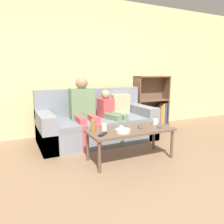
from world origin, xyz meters
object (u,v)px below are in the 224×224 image
at_px(couch, 97,124).
at_px(person_child, 111,112).
at_px(coffee_table, 131,132).
at_px(person_adult, 83,106).
at_px(snack_bowl, 123,131).
at_px(cup_near, 155,122).
at_px(tv_remote_1, 140,127).
at_px(tv_remote_2, 103,134).
at_px(bottle, 93,125).
at_px(tv_remote_0, 122,128).
at_px(tv_remote_3, 159,126).
at_px(cup_far, 104,128).
at_px(bookshelf, 151,108).

relative_size(couch, person_child, 2.24).
relative_size(coffee_table, person_child, 1.33).
relative_size(person_adult, snack_bowl, 5.89).
distance_m(cup_near, tv_remote_1, 0.31).
xyz_separation_m(tv_remote_2, snack_bowl, (0.28, -0.01, 0.01)).
bearing_deg(snack_bowl, bottle, 150.42).
distance_m(couch, person_adult, 0.45).
distance_m(couch, coffee_table, 1.03).
bearing_deg(tv_remote_0, tv_remote_3, -8.50).
xyz_separation_m(couch, person_child, (0.21, -0.15, 0.21)).
relative_size(couch, bottle, 9.72).
relative_size(tv_remote_0, tv_remote_3, 1.05).
bearing_deg(tv_remote_2, tv_remote_0, 73.86).
distance_m(coffee_table, cup_far, 0.39).
relative_size(bookshelf, coffee_table, 0.94).
height_order(couch, bottle, couch).
height_order(cup_near, tv_remote_2, cup_near).
bearing_deg(tv_remote_1, cup_far, -155.97).
height_order(cup_near, snack_bowl, cup_near).
height_order(person_adult, person_child, person_adult).
height_order(cup_near, tv_remote_1, cup_near).
bearing_deg(person_adult, tv_remote_2, -93.56).
relative_size(coffee_table, person_adult, 1.05).
bearing_deg(couch, tv_remote_1, -76.10).
height_order(bookshelf, tv_remote_3, bookshelf).
height_order(couch, cup_far, couch).
height_order(coffee_table, person_adult, person_adult).
distance_m(tv_remote_3, snack_bowl, 0.60).
xyz_separation_m(tv_remote_2, bottle, (-0.06, 0.18, 0.08)).
bearing_deg(tv_remote_1, coffee_table, -149.00).
height_order(couch, tv_remote_3, couch).
bearing_deg(coffee_table, bookshelf, 47.11).
distance_m(bookshelf, cup_far, 2.31).
relative_size(bookshelf, tv_remote_3, 6.58).
relative_size(bookshelf, tv_remote_2, 7.02).
bearing_deg(tv_remote_0, cup_far, -157.95).
distance_m(person_child, tv_remote_3, 1.00).
bearing_deg(tv_remote_2, snack_bowl, 45.55).
xyz_separation_m(tv_remote_3, bottle, (-0.93, 0.17, 0.08)).
xyz_separation_m(bookshelf, snack_bowl, (-1.58, -1.61, 0.06)).
bearing_deg(snack_bowl, tv_remote_2, 178.31).
bearing_deg(bottle, person_child, 51.40).
bearing_deg(cup_far, tv_remote_2, -120.41).
bearing_deg(tv_remote_0, snack_bowl, -105.59).
bearing_deg(tv_remote_1, cup_near, 37.98).
distance_m(bookshelf, snack_bowl, 2.25).
bearing_deg(couch, coffee_table, -85.01).
bearing_deg(tv_remote_2, couch, 119.30).
distance_m(tv_remote_1, tv_remote_2, 0.62).
bearing_deg(couch, person_adult, -161.04).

